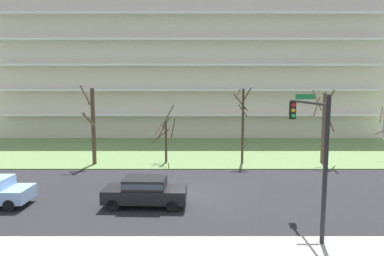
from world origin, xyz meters
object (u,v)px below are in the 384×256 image
tree_right (322,124)px  tree_far_left (91,124)px  tree_center (241,122)px  sedan_black_center_left (144,190)px  tree_left (165,137)px  traffic_signal_mast (310,138)px

tree_right → tree_far_left: bearing=-178.1°
tree_center → tree_right: bearing=0.9°
tree_center → sedan_black_center_left: bearing=-123.6°
tree_left → tree_center: size_ratio=0.77×
tree_center → tree_left: bearing=177.9°
tree_far_left → traffic_signal_mast: 18.33m
tree_far_left → tree_center: (12.33, 0.52, 0.12)m
tree_left → tree_right: (13.20, -0.12, 1.10)m
tree_center → tree_right: (6.77, 0.11, -0.19)m
tree_left → tree_far_left: bearing=-172.7°
traffic_signal_mast → tree_far_left: bearing=136.7°
tree_center → tree_far_left: bearing=-177.6°
tree_left → tree_center: (6.43, -0.23, 1.30)m
tree_center → sedan_black_center_left: (-6.72, -10.13, -2.65)m
tree_center → traffic_signal_mast: 13.13m
tree_center → traffic_signal_mast: size_ratio=1.05×
tree_far_left → traffic_signal_mast: size_ratio=1.08×
tree_far_left → tree_center: tree_far_left is taller
tree_right → sedan_black_center_left: size_ratio=1.39×
sedan_black_center_left → traffic_signal_mast: (7.71, -2.95, 3.27)m
tree_far_left → tree_center: bearing=2.4°
tree_left → tree_right: tree_right is taller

